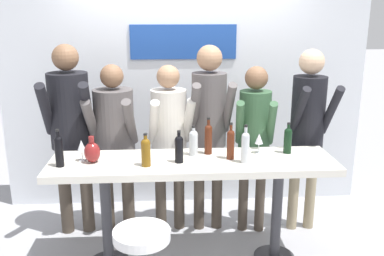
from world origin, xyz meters
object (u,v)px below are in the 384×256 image
wine_bottle_1 (193,141)px  wine_glass_1 (81,146)px  wine_bottle_7 (59,150)px  person_left (114,132)px  decorative_vase (92,152)px  person_center (209,117)px  wine_bottle_3 (208,138)px  person_center_left (169,131)px  person_center_right (254,131)px  tasting_table (193,176)px  person_far_left (70,120)px  wine_bottle_5 (146,151)px  wine_bottle_4 (288,139)px  wine_bottle_6 (231,143)px  person_right (308,120)px  wine_bottle_0 (245,146)px  wine_bottle_2 (179,148)px  wine_glass_0 (259,139)px

wine_bottle_1 → wine_glass_1: (-0.93, -0.08, 0.00)m
wine_bottle_1 → wine_bottle_7: bearing=-169.1°
person_left → decorative_vase: 0.62m
person_center → wine_bottle_3: (-0.05, -0.44, -0.07)m
person_center_left → person_center_right: person_center_left is taller
tasting_table → wine_bottle_1: wine_bottle_1 is taller
person_far_left → wine_bottle_7: bearing=-90.1°
wine_bottle_1 → wine_bottle_5: (-0.39, -0.24, 0.00)m
wine_bottle_4 → wine_bottle_7: wine_bottle_7 is taller
wine_bottle_5 → wine_bottle_7: bearing=177.3°
wine_bottle_6 → wine_bottle_7: size_ratio=1.02×
person_left → person_right: (1.84, -0.08, 0.11)m
wine_bottle_3 → wine_bottle_4: (0.69, -0.03, -0.02)m
wine_bottle_4 → person_far_left: bearing=166.1°
person_right → decorative_vase: bearing=-166.3°
person_center_right → wine_bottle_0: size_ratio=5.20×
wine_bottle_2 → tasting_table: bearing=22.7°
wine_bottle_4 → tasting_table: bearing=-171.4°
person_center_left → decorative_vase: 0.87m
tasting_table → decorative_vase: size_ratio=10.76×
person_right → wine_glass_1: bearing=-168.2°
person_right → wine_bottle_3: person_right is taller
person_far_left → wine_bottle_0: size_ratio=5.84×
person_right → wine_bottle_7: 2.28m
person_center_right → wine_bottle_7: 1.79m
decorative_vase → wine_glass_1: bearing=152.5°
person_far_left → person_left: size_ratio=1.11×
tasting_table → wine_bottle_7: wine_bottle_7 is taller
wine_bottle_4 → wine_glass_0: bearing=176.6°
person_center_right → wine_bottle_2: (-0.74, -0.57, 0.03)m
person_center → wine_bottle_7: bearing=-154.1°
wine_glass_1 → person_center: bearing=26.3°
person_left → wine_bottle_0: size_ratio=5.25×
person_center_left → wine_bottle_6: 0.78m
wine_bottle_7 → person_far_left: bearing=94.1°
wine_bottle_1 → person_center: bearing=68.8°
person_center_left → wine_glass_1: person_center_left is taller
wine_bottle_4 → wine_glass_1: wine_bottle_4 is taller
wine_bottle_5 → wine_bottle_7: 0.68m
wine_bottle_7 → wine_glass_1: 0.20m
wine_glass_1 → decorative_vase: bearing=-27.5°
wine_bottle_0 → wine_bottle_1: bearing=151.9°
wine_bottle_2 → wine_bottle_7: size_ratio=0.88×
person_right → wine_bottle_5: (-1.52, -0.64, -0.07)m
tasting_table → wine_bottle_4: (0.83, 0.13, 0.27)m
wine_bottle_6 → wine_glass_0: size_ratio=1.76×
wine_bottle_6 → wine_glass_0: (0.27, 0.13, -0.02)m
wine_bottle_1 → tasting_table: bearing=-96.6°
wine_bottle_0 → decorative_vase: wine_bottle_0 is taller
wine_bottle_0 → wine_glass_1: bearing=174.3°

